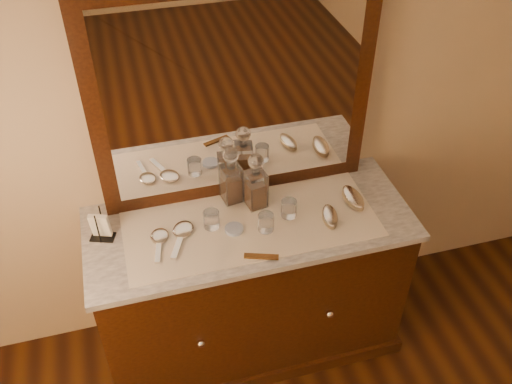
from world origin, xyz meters
TOP-DOWN VIEW (x-y plane):
  - dresser_cabinet at (0.00, 1.96)m, footprint 1.40×0.55m
  - dresser_plinth at (0.00, 1.96)m, footprint 1.46×0.59m
  - knob_left at (-0.30, 1.67)m, footprint 0.04×0.04m
  - knob_right at (0.30, 1.67)m, footprint 0.04×0.04m
  - marble_top at (0.00, 1.96)m, footprint 1.44×0.59m
  - mirror_frame at (0.00, 2.20)m, footprint 1.20×0.08m
  - mirror_glass at (0.00, 2.17)m, footprint 1.06×0.01m
  - lace_runner at (0.00, 1.94)m, footprint 1.10×0.45m
  - pin_dish at (-0.08, 1.91)m, footprint 0.10×0.10m
  - comb at (-0.01, 1.73)m, footprint 0.14×0.07m
  - napkin_rack at (-0.63, 2.03)m, footprint 0.12×0.09m
  - decanter_left at (-0.04, 2.12)m, footprint 0.10×0.10m
  - decanter_right at (0.05, 2.05)m, footprint 0.10×0.10m
  - brush_near at (0.34, 1.87)m, footprint 0.09×0.15m
  - brush_far at (0.48, 1.95)m, footprint 0.08×0.17m
  - hand_mirror_outer at (-0.40, 1.94)m, footprint 0.10×0.21m
  - hand_mirror_inner at (-0.30, 1.95)m, footprint 0.14×0.23m
  - tumblers at (0.02, 1.93)m, footprint 0.41×0.15m

SIDE VIEW (x-z plane):
  - dresser_plinth at x=0.00m, z-range 0.00..0.08m
  - dresser_cabinet at x=0.00m, z-range 0.00..0.82m
  - knob_left at x=-0.30m, z-range 0.43..0.47m
  - knob_right at x=0.30m, z-range 0.43..0.47m
  - marble_top at x=0.00m, z-range 0.82..0.85m
  - lace_runner at x=0.00m, z-range 0.85..0.85m
  - comb at x=-0.01m, z-range 0.85..0.86m
  - pin_dish at x=-0.08m, z-range 0.85..0.87m
  - hand_mirror_outer at x=-0.40m, z-range 0.85..0.87m
  - hand_mirror_inner at x=-0.30m, z-range 0.85..0.87m
  - brush_near at x=0.34m, z-range 0.85..0.89m
  - brush_far at x=0.48m, z-range 0.85..0.90m
  - tumblers at x=0.02m, z-range 0.85..0.93m
  - napkin_rack at x=-0.63m, z-range 0.84..0.99m
  - decanter_right at x=0.05m, z-range 0.82..1.10m
  - decanter_left at x=-0.04m, z-range 0.82..1.11m
  - mirror_frame at x=0.00m, z-range 0.85..1.85m
  - mirror_glass at x=0.00m, z-range 0.92..1.78m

